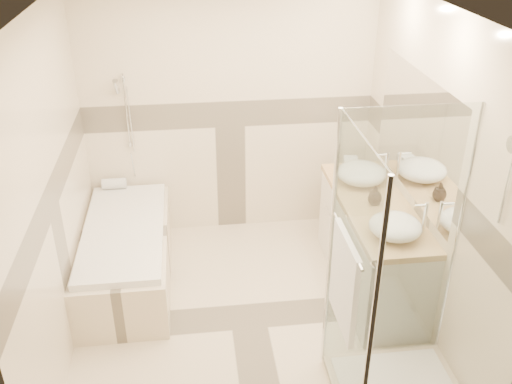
{
  "coord_description": "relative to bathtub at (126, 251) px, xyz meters",
  "views": [
    {
      "loc": [
        -0.4,
        -3.72,
        3.19
      ],
      "look_at": [
        0.1,
        0.25,
        1.05
      ],
      "focal_mm": 40.0,
      "sensor_mm": 36.0,
      "label": 1
    }
  ],
  "objects": [
    {
      "name": "room",
      "position": [
        1.08,
        -0.64,
        0.95
      ],
      "size": [
        2.82,
        3.02,
        2.52
      ],
      "color": "beige",
      "rests_on": "ground"
    },
    {
      "name": "bathtub",
      "position": [
        0.0,
        0.0,
        0.0
      ],
      "size": [
        0.75,
        1.7,
        0.56
      ],
      "color": "beige",
      "rests_on": "ground"
    },
    {
      "name": "vanity",
      "position": [
        2.15,
        -0.35,
        0.12
      ],
      "size": [
        0.58,
        1.62,
        0.85
      ],
      "color": "silver",
      "rests_on": "ground"
    },
    {
      "name": "shower_enclosure",
      "position": [
        1.86,
        -1.62,
        0.2
      ],
      "size": [
        0.96,
        0.93,
        2.04
      ],
      "color": "beige",
      "rests_on": "ground"
    },
    {
      "name": "vessel_sink_near",
      "position": [
        2.13,
        0.04,
        0.63
      ],
      "size": [
        0.44,
        0.44,
        0.18
      ],
      "primitive_type": "ellipsoid",
      "color": "white",
      "rests_on": "vanity"
    },
    {
      "name": "vessel_sink_far",
      "position": [
        2.13,
        -0.86,
        0.62
      ],
      "size": [
        0.4,
        0.4,
        0.16
      ],
      "primitive_type": "ellipsoid",
      "color": "white",
      "rests_on": "vanity"
    },
    {
      "name": "faucet_near",
      "position": [
        2.35,
        0.04,
        0.7
      ],
      "size": [
        0.11,
        0.03,
        0.28
      ],
      "color": "silver",
      "rests_on": "vanity"
    },
    {
      "name": "faucet_far",
      "position": [
        2.35,
        -0.86,
        0.7
      ],
      "size": [
        0.11,
        0.03,
        0.27
      ],
      "color": "silver",
      "rests_on": "vanity"
    },
    {
      "name": "amenity_bottle_a",
      "position": [
        2.13,
        -0.36,
        0.62
      ],
      "size": [
        0.08,
        0.08,
        0.16
      ],
      "primitive_type": "imported",
      "rotation": [
        0.0,
        0.0,
        0.06
      ],
      "color": "black",
      "rests_on": "vanity"
    },
    {
      "name": "amenity_bottle_b",
      "position": [
        2.13,
        -0.36,
        0.62
      ],
      "size": [
        0.12,
        0.12,
        0.15
      ],
      "primitive_type": "imported",
      "rotation": [
        0.0,
        0.0,
        -0.03
      ],
      "color": "black",
      "rests_on": "vanity"
    },
    {
      "name": "folded_towels",
      "position": [
        2.13,
        0.37,
        0.58
      ],
      "size": [
        0.17,
        0.24,
        0.07
      ],
      "primitive_type": "cube",
      "rotation": [
        0.0,
        0.0,
        -0.21
      ],
      "color": "silver",
      "rests_on": "vanity"
    },
    {
      "name": "rolled_towel",
      "position": [
        -0.14,
        0.76,
        0.31
      ],
      "size": [
        0.23,
        0.11,
        0.11
      ],
      "primitive_type": "cylinder",
      "rotation": [
        0.0,
        1.57,
        0.0
      ],
      "color": "silver",
      "rests_on": "bathtub"
    }
  ]
}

